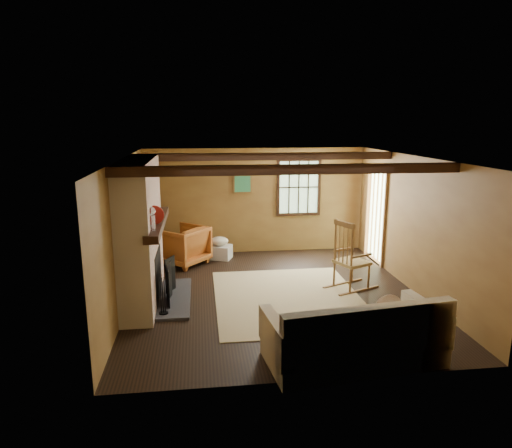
{
  "coord_description": "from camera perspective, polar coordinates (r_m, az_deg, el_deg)",
  "views": [
    {
      "loc": [
        -1.27,
        -7.47,
        3.0
      ],
      "look_at": [
        -0.28,
        0.4,
        1.2
      ],
      "focal_mm": 32.0,
      "sensor_mm": 36.0,
      "label": 1
    }
  ],
  "objects": [
    {
      "name": "laundry_basket",
      "position": [
        10.17,
        -4.57,
        -3.5
      ],
      "size": [
        0.6,
        0.53,
        0.3
      ],
      "primitive_type": "cube",
      "rotation": [
        0.0,
        0.0,
        -0.36
      ],
      "color": "silver",
      "rests_on": "ground"
    },
    {
      "name": "firewood_pile",
      "position": [
        10.34,
        -10.47,
        -3.64
      ],
      "size": [
        0.6,
        0.11,
        0.22
      ],
      "color": "#4F3722",
      "rests_on": "ground"
    },
    {
      "name": "rug",
      "position": [
        8.0,
        4.01,
        -9.21
      ],
      "size": [
        2.5,
        3.0,
        0.01
      ],
      "primitive_type": "cube",
      "color": "tan",
      "rests_on": "ground"
    },
    {
      "name": "ground",
      "position": [
        8.15,
        2.34,
        -8.79
      ],
      "size": [
        5.5,
        5.5,
        0.0
      ],
      "primitive_type": "plane",
      "color": "black",
      "rests_on": "ground"
    },
    {
      "name": "fireplace",
      "position": [
        7.77,
        -14.01,
        -1.7
      ],
      "size": [
        1.02,
        2.3,
        2.4
      ],
      "color": "#A3513F",
      "rests_on": "ground"
    },
    {
      "name": "basket_pillow",
      "position": [
        10.1,
        -4.6,
        -2.15
      ],
      "size": [
        0.48,
        0.43,
        0.2
      ],
      "primitive_type": "ellipsoid",
      "rotation": [
        0.0,
        0.0,
        -0.32
      ],
      "color": "silver",
      "rests_on": "laundry_basket"
    },
    {
      "name": "rocking_chair",
      "position": [
        8.42,
        11.67,
        -4.43
      ],
      "size": [
        1.04,
        0.81,
        1.28
      ],
      "rotation": [
        0.0,
        0.0,
        1.98
      ],
      "color": "tan",
      "rests_on": "ground"
    },
    {
      "name": "armchair",
      "position": [
        9.8,
        -9.13,
        -2.65
      ],
      "size": [
        1.26,
        1.26,
        0.83
      ],
      "primitive_type": "imported",
      "rotation": [
        0.0,
        0.0,
        -2.28
      ],
      "color": "#BF6026",
      "rests_on": "ground"
    },
    {
      "name": "sofa",
      "position": [
        6.04,
        12.39,
        -13.86
      ],
      "size": [
        2.33,
        1.26,
        0.9
      ],
      "rotation": [
        0.0,
        0.0,
        0.13
      ],
      "color": "silver",
      "rests_on": "ground"
    },
    {
      "name": "room_envelope",
      "position": [
        7.99,
        3.71,
        2.94
      ],
      "size": [
        5.02,
        5.52,
        2.44
      ],
      "color": "olive",
      "rests_on": "ground"
    }
  ]
}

